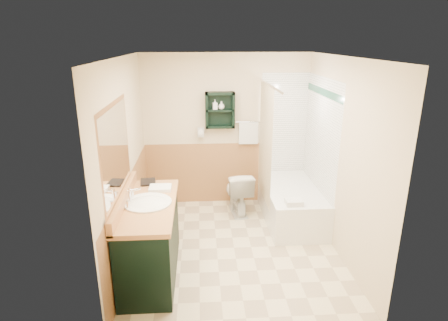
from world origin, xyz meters
TOP-DOWN VIEW (x-y plane):
  - floor at (0.00, 0.00)m, footprint 3.00×3.00m
  - back_wall at (0.00, 1.52)m, footprint 2.60×0.04m
  - left_wall at (-1.32, 0.00)m, footprint 0.04×3.00m
  - right_wall at (1.32, 0.00)m, footprint 0.04×3.00m
  - ceiling at (0.00, 0.00)m, footprint 2.60×3.00m
  - wainscot_left at (-1.29, 0.00)m, footprint 2.98×2.98m
  - wainscot_back at (0.00, 1.49)m, footprint 2.58×2.58m
  - mirror_frame at (-1.27, -0.55)m, footprint 1.30×1.30m
  - mirror_glass at (-1.27, -0.55)m, footprint 1.20×1.20m
  - tile_right at (1.28, 0.75)m, footprint 1.50×1.50m
  - tile_back at (1.03, 1.48)m, footprint 0.95×0.95m
  - tile_accent at (1.27, 0.75)m, footprint 1.50×1.50m
  - wall_shelf at (-0.10, 1.41)m, footprint 0.45×0.15m
  - hair_dryer at (-0.40, 1.43)m, footprint 0.10×0.24m
  - towel_bar at (0.35, 1.45)m, footprint 0.40×0.06m
  - curtain_rod at (0.53, 0.75)m, footprint 0.03×1.60m
  - shower_curtain at (0.53, 0.92)m, footprint 1.05×1.05m
  - vanity at (-0.99, -0.49)m, footprint 0.59×1.40m
  - bathtub at (0.93, 0.75)m, footprint 0.78×1.50m
  - toilet at (0.15, 1.05)m, footprint 0.46×0.72m
  - counter_towel at (-0.89, -0.11)m, footprint 0.26×0.20m
  - vanity_book at (-1.16, 0.11)m, footprint 0.18×0.05m
  - tub_towel at (0.80, 0.15)m, footprint 0.22×0.18m
  - soap_bottle_a at (-0.18, 1.40)m, footprint 0.08×0.16m
  - soap_bottle_b at (-0.08, 1.40)m, footprint 0.12×0.14m

SIDE VIEW (x-z plane):
  - floor at x=0.00m, z-range 0.00..0.00m
  - bathtub at x=0.93m, z-range 0.00..0.52m
  - toilet at x=0.15m, z-range 0.00..0.67m
  - vanity at x=-0.99m, z-range 0.00..0.89m
  - wainscot_left at x=-1.29m, z-range 0.00..1.00m
  - wainscot_back at x=0.00m, z-range 0.00..1.00m
  - tub_towel at x=0.80m, z-range 0.52..0.59m
  - counter_towel at x=-0.89m, z-range 0.89..0.93m
  - vanity_book at x=-1.16m, z-range 0.89..1.13m
  - tile_right at x=1.28m, z-range 0.00..2.10m
  - tile_back at x=1.03m, z-range 0.00..2.10m
  - shower_curtain at x=0.53m, z-range 0.30..2.00m
  - back_wall at x=0.00m, z-range 0.00..2.40m
  - left_wall at x=-1.32m, z-range 0.00..2.40m
  - right_wall at x=1.32m, z-range 0.00..2.40m
  - hair_dryer at x=-0.40m, z-range 1.11..1.29m
  - towel_bar at x=0.35m, z-range 1.15..1.55m
  - mirror_frame at x=-1.27m, z-range 1.00..2.00m
  - mirror_glass at x=-1.27m, z-range 1.05..1.95m
  - wall_shelf at x=-0.10m, z-range 1.27..1.83m
  - soap_bottle_a at x=-0.18m, z-range 1.56..1.63m
  - soap_bottle_b at x=-0.08m, z-range 1.56..1.66m
  - tile_accent at x=1.27m, z-range 1.85..1.95m
  - curtain_rod at x=0.53m, z-range 1.98..2.02m
  - ceiling at x=0.00m, z-range 2.40..2.44m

